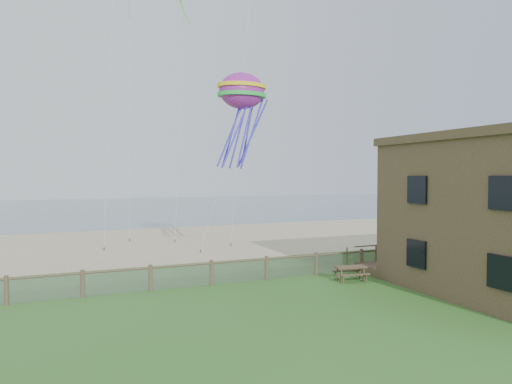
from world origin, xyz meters
The scene contains 7 objects.
ground centered at (0.00, 0.00, 0.00)m, with size 160.00×160.00×0.00m, color #336322.
sand_beach centered at (0.00, 22.00, 0.00)m, with size 72.00×20.00×0.02m, color tan.
ocean centered at (0.00, 66.00, 0.00)m, with size 160.00×68.00×0.02m, color slate.
chainlink_fence centered at (0.00, 6.00, 0.55)m, with size 36.20×0.20×1.25m, color #4D3D2B, non-canonical shape.
motel_deck centered at (13.00, 5.00, 0.25)m, with size 15.00×2.00×0.50m, color brown.
picnic_table centered at (3.95, 4.12, 0.34)m, with size 1.62×1.22×0.68m, color brown, non-canonical shape.
octopus_kite centered at (1.14, 12.46, 9.27)m, with size 3.31×2.34×6.81m, color #EC255F, non-canonical shape.
Camera 1 is at (-9.72, -15.61, 5.43)m, focal length 32.00 mm.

